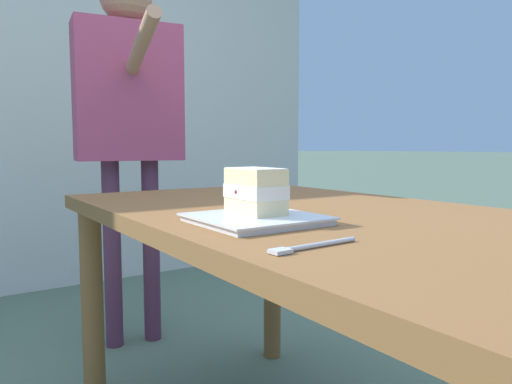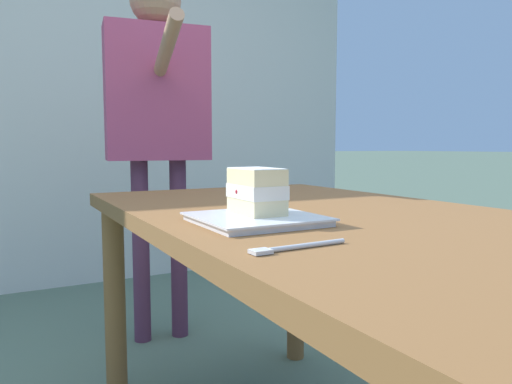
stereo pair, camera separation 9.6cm
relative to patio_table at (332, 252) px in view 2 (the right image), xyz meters
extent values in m
cylinder|color=brown|center=(-0.71, -0.36, -0.28)|extent=(0.07, 0.07, 0.67)
cylinder|color=brown|center=(-0.71, 0.36, -0.28)|extent=(0.07, 0.07, 0.67)
cube|color=brown|center=(0.00, 0.00, 0.07)|extent=(1.54, 0.84, 0.04)
cube|color=white|center=(0.04, -0.23, 0.10)|extent=(0.23, 0.23, 0.01)
cube|color=white|center=(0.04, -0.23, 0.11)|extent=(0.24, 0.24, 0.00)
cube|color=beige|center=(0.03, -0.22, 0.12)|extent=(0.13, 0.08, 0.03)
cube|color=white|center=(0.03, -0.22, 0.15)|extent=(0.13, 0.08, 0.03)
sphere|color=#B21923|center=(0.01, -0.25, 0.15)|extent=(0.01, 0.01, 0.01)
sphere|color=#B21923|center=(0.05, -0.18, 0.16)|extent=(0.01, 0.01, 0.01)
sphere|color=#B21923|center=(0.06, -0.18, 0.16)|extent=(0.02, 0.02, 0.02)
cube|color=beige|center=(0.03, -0.22, 0.19)|extent=(0.13, 0.08, 0.03)
cube|color=white|center=(0.03, -0.22, 0.20)|extent=(0.12, 0.08, 0.00)
cylinder|color=silver|center=(0.29, -0.27, 0.10)|extent=(0.01, 0.14, 0.01)
cube|color=silver|center=(0.30, -0.36, 0.10)|extent=(0.03, 0.03, 0.01)
cylinder|color=#5D3049|center=(-1.18, -0.15, -0.22)|extent=(0.07, 0.07, 0.81)
cylinder|color=#5D3049|center=(-1.16, 0.02, -0.22)|extent=(0.07, 0.07, 0.81)
cube|color=#B7476B|center=(-1.17, -0.06, 0.48)|extent=(0.24, 0.46, 0.57)
sphere|color=tan|center=(-1.17, -0.06, 0.87)|extent=(0.22, 0.22, 0.22)
cylinder|color=tan|center=(-0.94, -0.10, 0.62)|extent=(0.47, 0.12, 0.21)
cube|color=silver|center=(-4.01, -0.22, 0.71)|extent=(3.56, 3.89, 2.66)
camera|label=1|loc=(0.84, -0.77, 0.25)|focal=33.53mm
camera|label=2|loc=(0.89, -0.68, 0.25)|focal=33.53mm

